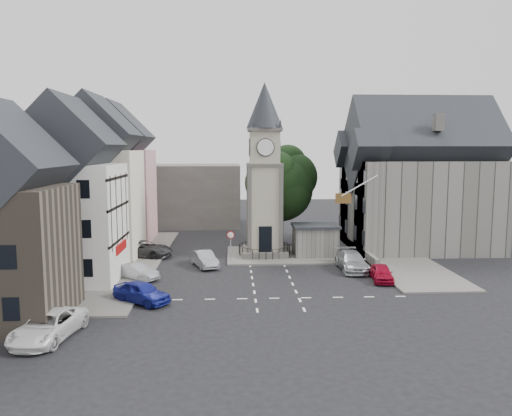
{
  "coord_description": "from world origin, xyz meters",
  "views": [
    {
      "loc": [
        -3.08,
        -38.58,
        10.29
      ],
      "look_at": [
        -0.94,
        5.0,
        4.98
      ],
      "focal_mm": 35.0,
      "sensor_mm": 36.0,
      "label": 1
    }
  ],
  "objects": [
    {
      "name": "terrace_pink",
      "position": [
        -15.5,
        16.0,
        6.58
      ],
      "size": [
        8.1,
        7.6,
        12.8
      ],
      "color": "#C0848D",
      "rests_on": "ground"
    },
    {
      "name": "car_island_east",
      "position": [
        7.0,
        2.13,
        0.77
      ],
      "size": [
        2.21,
        5.3,
        1.53
      ],
      "primitive_type": "imported",
      "rotation": [
        0.0,
        0.0,
        -0.01
      ],
      "color": "#ABAFB3",
      "rests_on": "ground"
    },
    {
      "name": "flagpole",
      "position": [
        8.0,
        4.0,
        7.0
      ],
      "size": [
        3.68,
        0.1,
        2.74
      ],
      "color": "white",
      "rests_on": "ground"
    },
    {
      "name": "road_markings",
      "position": [
        0.0,
        -5.5,
        0.01
      ],
      "size": [
        20.0,
        8.0,
        0.01
      ],
      "primitive_type": "cube",
      "color": "silver",
      "rests_on": "ground"
    },
    {
      "name": "east_boundary_wall",
      "position": [
        9.2,
        10.0,
        0.45
      ],
      "size": [
        0.4,
        16.0,
        0.9
      ],
      "primitive_type": "cube",
      "color": "#615F59",
      "rests_on": "ground"
    },
    {
      "name": "pavement_east",
      "position": [
        12.0,
        8.0,
        0.07
      ],
      "size": [
        6.0,
        26.0,
        0.14
      ],
      "primitive_type": "cube",
      "color": "#595651",
      "rests_on": "ground"
    },
    {
      "name": "pedestrian",
      "position": [
        10.18,
        5.83,
        0.88
      ],
      "size": [
        0.65,
        0.44,
        1.76
      ],
      "primitive_type": "imported",
      "rotation": [
        0.0,
        0.0,
        3.17
      ],
      "color": "beige",
      "rests_on": "ground"
    },
    {
      "name": "pavement_west",
      "position": [
        -12.5,
        6.0,
        0.07
      ],
      "size": [
        6.0,
        30.0,
        0.14
      ],
      "primitive_type": "cube",
      "color": "#595651",
      "rests_on": "ground"
    },
    {
      "name": "clock_tower",
      "position": [
        0.0,
        7.99,
        8.12
      ],
      "size": [
        4.86,
        4.86,
        16.25
      ],
      "color": "#4C4944",
      "rests_on": "ground"
    },
    {
      "name": "east_building",
      "position": [
        15.59,
        11.0,
        6.26
      ],
      "size": [
        14.4,
        11.4,
        12.6
      ],
      "color": "#615F59",
      "rests_on": "ground"
    },
    {
      "name": "town_tree",
      "position": [
        2.0,
        13.0,
        6.97
      ],
      "size": [
        7.2,
        7.2,
        10.8
      ],
      "color": "black",
      "rests_on": "ground"
    },
    {
      "name": "car_west_silver",
      "position": [
        -10.55,
        -0.02,
        0.63
      ],
      "size": [
        3.89,
        3.27,
        1.26
      ],
      "primitive_type": "imported",
      "rotation": [
        0.0,
        0.0,
        0.96
      ],
      "color": "#9FA3A7",
      "rests_on": "ground"
    },
    {
      "name": "car_east_red",
      "position": [
        8.5,
        -1.38,
        0.63
      ],
      "size": [
        1.98,
        3.89,
        1.27
      ],
      "primitive_type": "imported",
      "rotation": [
        0.0,
        0.0,
        -0.13
      ],
      "color": "#9F0824",
      "rests_on": "ground"
    },
    {
      "name": "car_west_grey",
      "position": [
        -11.5,
        8.0,
        0.79
      ],
      "size": [
        6.13,
        3.95,
        1.57
      ],
      "primitive_type": "imported",
      "rotation": [
        0.0,
        0.0,
        1.32
      ],
      "color": "#2D2D2F",
      "rests_on": "ground"
    },
    {
      "name": "warning_sign_post",
      "position": [
        -3.2,
        5.43,
        2.03
      ],
      "size": [
        0.7,
        0.19,
        2.85
      ],
      "color": "black",
      "rests_on": "ground"
    },
    {
      "name": "terrace_cream",
      "position": [
        -15.5,
        8.0,
        6.58
      ],
      "size": [
        8.1,
        7.6,
        12.8
      ],
      "color": "#F3E4CB",
      "rests_on": "ground"
    },
    {
      "name": "terrace_tudor",
      "position": [
        -15.5,
        0.0,
        6.19
      ],
      "size": [
        8.1,
        7.6,
        12.0
      ],
      "color": "silver",
      "rests_on": "ground"
    },
    {
      "name": "car_west_blue",
      "position": [
        -9.11,
        -6.0,
        0.72
      ],
      "size": [
        4.42,
        3.89,
        1.44
      ],
      "primitive_type": "imported",
      "rotation": [
        0.0,
        0.0,
        0.93
      ],
      "color": "navy",
      "rests_on": "ground"
    },
    {
      "name": "central_island",
      "position": [
        1.5,
        8.0,
        0.08
      ],
      "size": [
        10.0,
        8.0,
        0.16
      ],
      "primitive_type": "cube",
      "color": "#595651",
      "rests_on": "ground"
    },
    {
      "name": "backdrop_west",
      "position": [
        -12.0,
        28.0,
        4.0
      ],
      "size": [
        20.0,
        10.0,
        8.0
      ],
      "primitive_type": "cube",
      "color": "#4C4944",
      "rests_on": "ground"
    },
    {
      "name": "car_island_silver",
      "position": [
        -5.5,
        3.97,
        0.69
      ],
      "size": [
        2.87,
        4.42,
        1.38
      ],
      "primitive_type": "imported",
      "rotation": [
        0.0,
        0.0,
        0.37
      ],
      "color": "#9C9FA5",
      "rests_on": "ground"
    },
    {
      "name": "stone_shelter",
      "position": [
        4.8,
        7.5,
        1.55
      ],
      "size": [
        4.3,
        3.3,
        3.08
      ],
      "color": "#615F59",
      "rests_on": "ground"
    },
    {
      "name": "van_sw_white",
      "position": [
        -13.0,
        -12.17,
        0.74
      ],
      "size": [
        3.31,
        5.63,
        1.47
      ],
      "primitive_type": "imported",
      "rotation": [
        0.0,
        0.0,
        -0.17
      ],
      "color": "white",
      "rests_on": "ground"
    },
    {
      "name": "ground",
      "position": [
        0.0,
        0.0,
        0.0
      ],
      "size": [
        120.0,
        120.0,
        0.0
      ],
      "primitive_type": "plane",
      "color": "black",
      "rests_on": "ground"
    }
  ]
}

